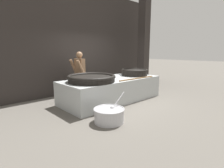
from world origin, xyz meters
name	(u,v)px	position (x,y,z in m)	size (l,w,h in m)	color
ground_plane	(112,100)	(0.00, 0.00, 0.00)	(60.00, 60.00, 0.00)	#666059
back_wall	(79,41)	(0.00, 1.99, 2.09)	(9.26, 0.24, 4.18)	#2D2826
support_pillar	(144,42)	(2.67, 0.72, 2.09)	(0.40, 0.40, 4.18)	#2D2826
hearth_platform	(112,89)	(0.00, 0.00, 0.38)	(3.51, 1.49, 0.77)	#B2B7B7
giant_wok_near	(91,78)	(-0.89, -0.04, 0.87)	(1.47, 1.47, 0.21)	black
giant_wok_far	(134,72)	(1.16, -0.03, 0.90)	(1.00, 1.00, 0.25)	black
stirring_paddle	(138,78)	(0.59, -0.65, 0.78)	(1.58, 0.15, 0.04)	brown
cook	(80,73)	(-0.60, 1.06, 0.90)	(0.40, 0.61, 1.67)	#8C6647
prep_bowl_vegetables	(109,114)	(-1.36, -1.35, 0.19)	(0.97, 0.75, 0.65)	#B7B7BC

